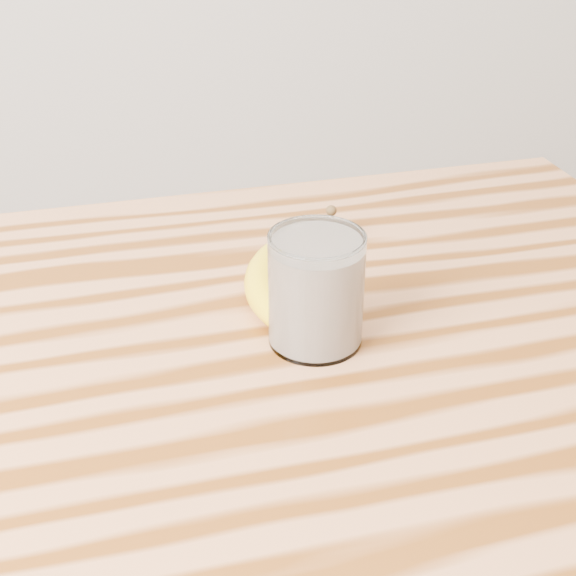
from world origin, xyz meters
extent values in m
cube|color=#B27346|center=(0.00, 0.00, 0.88)|extent=(1.20, 0.80, 0.04)
cylinder|color=brown|center=(0.54, 0.34, 0.43)|extent=(0.06, 0.06, 0.86)
cylinder|color=white|center=(0.13, 0.02, 0.96)|extent=(0.09, 0.09, 0.11)
torus|color=white|center=(0.13, 0.02, 1.01)|extent=(0.09, 0.09, 0.00)
cylinder|color=beige|center=(0.13, 0.02, 0.95)|extent=(0.08, 0.08, 0.10)
camera|label=1|loc=(-0.06, -0.60, 1.34)|focal=50.00mm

